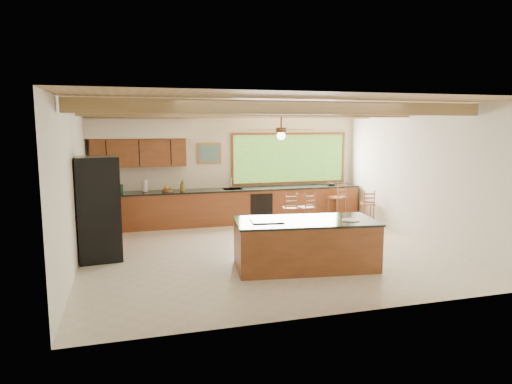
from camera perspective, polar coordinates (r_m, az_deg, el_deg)
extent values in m
plane|color=beige|center=(9.43, 1.15, -7.52)|extent=(7.20, 7.20, 0.00)
cube|color=beige|center=(12.26, -3.33, 3.28)|extent=(7.20, 0.04, 3.00)
cube|color=beige|center=(6.14, 10.19, -1.88)|extent=(7.20, 0.04, 3.00)
cube|color=beige|center=(8.78, -21.88, 0.69)|extent=(0.04, 6.50, 3.00)
cube|color=beige|center=(10.76, 19.82, 2.10)|extent=(0.04, 6.50, 3.00)
cube|color=#97794B|center=(9.09, 1.21, 11.00)|extent=(7.20, 6.50, 0.04)
cube|color=#A37E51|center=(7.57, 4.86, 10.46)|extent=(7.10, 0.15, 0.22)
cube|color=#A37E51|center=(9.56, 0.30, 10.03)|extent=(7.10, 0.15, 0.22)
cube|color=#A37E51|center=(11.30, -2.31, 9.76)|extent=(7.10, 0.15, 0.22)
cube|color=brown|center=(11.75, -14.42, 4.77)|extent=(2.30, 0.35, 0.70)
cube|color=silver|center=(11.66, -14.52, 7.69)|extent=(2.60, 0.50, 0.48)
cylinder|color=#FFEABF|center=(11.67, -17.93, 6.42)|extent=(0.10, 0.10, 0.01)
cylinder|color=#FFEABF|center=(11.71, -11.03, 6.68)|extent=(0.10, 0.10, 0.01)
cube|color=#7EB942|center=(12.70, 4.21, 4.21)|extent=(3.20, 0.04, 1.30)
cube|color=#A47132|center=(12.10, -5.86, 4.84)|extent=(0.64, 0.03, 0.54)
cube|color=#3D6E52|center=(12.08, -5.84, 4.84)|extent=(0.54, 0.01, 0.44)
cube|color=brown|center=(12.08, -2.93, -1.87)|extent=(7.00, 0.65, 0.88)
cube|color=black|center=(12.00, -2.95, 0.29)|extent=(7.04, 0.69, 0.04)
cube|color=brown|center=(10.26, -18.92, -4.15)|extent=(0.65, 2.35, 0.88)
cube|color=black|center=(10.17, -19.05, -1.61)|extent=(0.69, 2.39, 0.04)
cube|color=black|center=(11.94, 0.71, -2.07)|extent=(0.60, 0.02, 0.78)
cube|color=silver|center=(12.00, -2.95, 0.31)|extent=(0.50, 0.38, 0.03)
cylinder|color=silver|center=(12.17, -3.17, 1.21)|extent=(0.03, 0.03, 0.30)
cylinder|color=silver|center=(12.06, -3.06, 1.76)|extent=(0.03, 0.20, 0.03)
cylinder|color=silver|center=(11.76, -13.70, 0.75)|extent=(0.12, 0.12, 0.31)
cylinder|color=#173B18|center=(11.75, -16.41, 0.40)|extent=(0.06, 0.06, 0.21)
cylinder|color=#173B18|center=(11.75, -16.47, 0.41)|extent=(0.06, 0.06, 0.22)
cube|color=black|center=(12.83, 9.35, 0.99)|extent=(0.20, 0.17, 0.08)
cube|color=brown|center=(8.39, 6.17, -6.59)|extent=(2.62, 1.47, 0.84)
cube|color=black|center=(8.29, 6.21, -3.65)|extent=(2.66, 1.51, 0.04)
cube|color=black|center=(8.13, 1.36, -3.62)|extent=(0.61, 0.51, 0.02)
cylinder|color=silver|center=(8.39, 11.76, -3.45)|extent=(0.31, 0.31, 0.02)
cube|color=black|center=(9.22, -19.12, -1.98)|extent=(0.85, 0.83, 2.00)
cube|color=silver|center=(9.20, -16.70, -1.89)|extent=(0.03, 0.06, 1.84)
cube|color=brown|center=(11.29, 6.29, -1.93)|extent=(0.41, 0.41, 0.04)
cylinder|color=brown|center=(11.17, 5.89, -3.58)|extent=(0.03, 0.03, 0.56)
cylinder|color=brown|center=(11.27, 7.16, -3.49)|extent=(0.03, 0.03, 0.56)
cylinder|color=brown|center=(11.42, 5.38, -3.32)|extent=(0.03, 0.03, 0.56)
cylinder|color=brown|center=(11.52, 6.63, -3.23)|extent=(0.03, 0.03, 0.56)
cube|color=brown|center=(11.14, 4.29, -2.02)|extent=(0.42, 0.42, 0.04)
cylinder|color=brown|center=(11.02, 3.86, -3.71)|extent=(0.03, 0.03, 0.56)
cylinder|color=brown|center=(11.12, 5.18, -3.62)|extent=(0.03, 0.03, 0.56)
cylinder|color=brown|center=(11.27, 3.39, -3.43)|extent=(0.03, 0.03, 0.56)
cylinder|color=brown|center=(11.36, 4.68, -3.35)|extent=(0.03, 0.03, 0.56)
cube|color=brown|center=(12.43, 10.08, -0.64)|extent=(0.51, 0.51, 0.04)
cylinder|color=brown|center=(12.28, 9.70, -2.37)|extent=(0.04, 0.04, 0.65)
cylinder|color=brown|center=(12.42, 11.00, -2.28)|extent=(0.04, 0.04, 0.65)
cylinder|color=brown|center=(12.56, 9.08, -2.12)|extent=(0.04, 0.04, 0.65)
cylinder|color=brown|center=(12.69, 10.36, -2.04)|extent=(0.04, 0.04, 0.65)
cube|color=brown|center=(12.15, 13.75, -1.45)|extent=(0.40, 0.40, 0.04)
cylinder|color=brown|center=(12.02, 13.46, -2.95)|extent=(0.03, 0.03, 0.55)
cylinder|color=brown|center=(12.16, 14.55, -2.87)|extent=(0.03, 0.03, 0.55)
cylinder|color=brown|center=(12.25, 12.86, -2.72)|extent=(0.03, 0.03, 0.55)
cylinder|color=brown|center=(12.38, 13.93, -2.64)|extent=(0.03, 0.03, 0.55)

